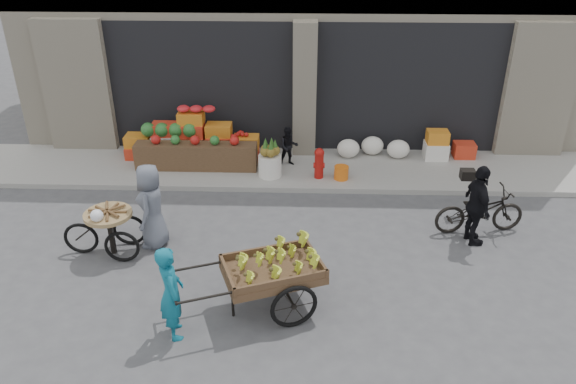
{
  "coord_description": "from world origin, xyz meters",
  "views": [
    {
      "loc": [
        0.05,
        -7.8,
        5.73
      ],
      "look_at": [
        -0.25,
        0.96,
        1.1
      ],
      "focal_mm": 35.0,
      "sensor_mm": 36.0,
      "label": 1
    }
  ],
  "objects_px": {
    "tricycle_cart": "(109,226)",
    "orange_bucket": "(341,173)",
    "fire_hydrant": "(319,162)",
    "bicycle": "(480,211)",
    "vendor_grey": "(152,206)",
    "pineapple_bin": "(270,166)",
    "vendor_woman": "(171,292)",
    "banana_cart": "(269,268)",
    "seated_person": "(289,147)",
    "cyclist": "(477,206)"
  },
  "relations": [
    {
      "from": "vendor_grey",
      "to": "bicycle",
      "type": "height_order",
      "value": "vendor_grey"
    },
    {
      "from": "fire_hydrant",
      "to": "cyclist",
      "type": "xyz_separation_m",
      "value": [
        2.81,
        -2.39,
        0.28
      ]
    },
    {
      "from": "banana_cart",
      "to": "tricycle_cart",
      "type": "relative_size",
      "value": 1.86
    },
    {
      "from": "fire_hydrant",
      "to": "banana_cart",
      "type": "height_order",
      "value": "banana_cart"
    },
    {
      "from": "pineapple_bin",
      "to": "vendor_woman",
      "type": "height_order",
      "value": "vendor_woman"
    },
    {
      "from": "vendor_woman",
      "to": "bicycle",
      "type": "relative_size",
      "value": 0.87
    },
    {
      "from": "vendor_woman",
      "to": "fire_hydrant",
      "type": "bearing_deg",
      "value": -44.38
    },
    {
      "from": "pineapple_bin",
      "to": "vendor_woman",
      "type": "xyz_separation_m",
      "value": [
        -1.08,
        -5.09,
        0.38
      ]
    },
    {
      "from": "banana_cart",
      "to": "orange_bucket",
      "type": "bearing_deg",
      "value": 52.65
    },
    {
      "from": "pineapple_bin",
      "to": "seated_person",
      "type": "height_order",
      "value": "seated_person"
    },
    {
      "from": "seated_person",
      "to": "cyclist",
      "type": "relative_size",
      "value": 0.6
    },
    {
      "from": "seated_person",
      "to": "vendor_woman",
      "type": "distance_m",
      "value": 5.88
    },
    {
      "from": "orange_bucket",
      "to": "cyclist",
      "type": "bearing_deg",
      "value": -45.35
    },
    {
      "from": "orange_bucket",
      "to": "seated_person",
      "type": "relative_size",
      "value": 0.34
    },
    {
      "from": "banana_cart",
      "to": "vendor_woman",
      "type": "height_order",
      "value": "vendor_woman"
    },
    {
      "from": "orange_bucket",
      "to": "banana_cart",
      "type": "height_order",
      "value": "banana_cart"
    },
    {
      "from": "banana_cart",
      "to": "cyclist",
      "type": "relative_size",
      "value": 1.71
    },
    {
      "from": "tricycle_cart",
      "to": "vendor_grey",
      "type": "height_order",
      "value": "vendor_grey"
    },
    {
      "from": "vendor_woman",
      "to": "banana_cart",
      "type": "bearing_deg",
      "value": -86.32
    },
    {
      "from": "cyclist",
      "to": "seated_person",
      "type": "bearing_deg",
      "value": 41.43
    },
    {
      "from": "seated_person",
      "to": "fire_hydrant",
      "type": "bearing_deg",
      "value": -52.88
    },
    {
      "from": "banana_cart",
      "to": "bicycle",
      "type": "distance_m",
      "value": 4.55
    },
    {
      "from": "fire_hydrant",
      "to": "tricycle_cart",
      "type": "distance_m",
      "value": 4.79
    },
    {
      "from": "vendor_woman",
      "to": "tricycle_cart",
      "type": "distance_m",
      "value": 2.6
    },
    {
      "from": "seated_person",
      "to": "banana_cart",
      "type": "bearing_deg",
      "value": -101.4
    },
    {
      "from": "tricycle_cart",
      "to": "vendor_grey",
      "type": "relative_size",
      "value": 0.89
    },
    {
      "from": "cyclist",
      "to": "pineapple_bin",
      "type": "bearing_deg",
      "value": 50.35
    },
    {
      "from": "fire_hydrant",
      "to": "vendor_grey",
      "type": "xyz_separation_m",
      "value": [
        -3.05,
        -2.65,
        0.3
      ]
    },
    {
      "from": "seated_person",
      "to": "vendor_grey",
      "type": "relative_size",
      "value": 0.58
    },
    {
      "from": "vendor_woman",
      "to": "bicycle",
      "type": "bearing_deg",
      "value": -80.6
    },
    {
      "from": "banana_cart",
      "to": "vendor_grey",
      "type": "relative_size",
      "value": 1.66
    },
    {
      "from": "fire_hydrant",
      "to": "orange_bucket",
      "type": "bearing_deg",
      "value": -5.71
    },
    {
      "from": "seated_person",
      "to": "pineapple_bin",
      "type": "bearing_deg",
      "value": -133.69
    },
    {
      "from": "fire_hydrant",
      "to": "tricycle_cart",
      "type": "height_order",
      "value": "tricycle_cart"
    },
    {
      "from": "orange_bucket",
      "to": "vendor_woman",
      "type": "bearing_deg",
      "value": -118.26
    },
    {
      "from": "pineapple_bin",
      "to": "banana_cart",
      "type": "bearing_deg",
      "value": -86.45
    },
    {
      "from": "pineapple_bin",
      "to": "vendor_woman",
      "type": "bearing_deg",
      "value": -101.99
    },
    {
      "from": "bicycle",
      "to": "vendor_grey",
      "type": "bearing_deg",
      "value": 88.51
    },
    {
      "from": "vendor_woman",
      "to": "vendor_grey",
      "type": "height_order",
      "value": "vendor_grey"
    },
    {
      "from": "pineapple_bin",
      "to": "orange_bucket",
      "type": "relative_size",
      "value": 1.62
    },
    {
      "from": "fire_hydrant",
      "to": "vendor_grey",
      "type": "relative_size",
      "value": 0.44
    },
    {
      "from": "fire_hydrant",
      "to": "seated_person",
      "type": "height_order",
      "value": "seated_person"
    },
    {
      "from": "cyclist",
      "to": "orange_bucket",
      "type": "bearing_deg",
      "value": 36.96
    },
    {
      "from": "tricycle_cart",
      "to": "orange_bucket",
      "type": "bearing_deg",
      "value": 31.99
    },
    {
      "from": "fire_hydrant",
      "to": "seated_person",
      "type": "bearing_deg",
      "value": 137.12
    },
    {
      "from": "fire_hydrant",
      "to": "banana_cart",
      "type": "distance_m",
      "value": 4.5
    },
    {
      "from": "pineapple_bin",
      "to": "tricycle_cart",
      "type": "height_order",
      "value": "tricycle_cart"
    },
    {
      "from": "orange_bucket",
      "to": "fire_hydrant",
      "type": "bearing_deg",
      "value": 174.29
    },
    {
      "from": "seated_person",
      "to": "vendor_woman",
      "type": "bearing_deg",
      "value": -114.59
    },
    {
      "from": "orange_bucket",
      "to": "bicycle",
      "type": "relative_size",
      "value": 0.19
    }
  ]
}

